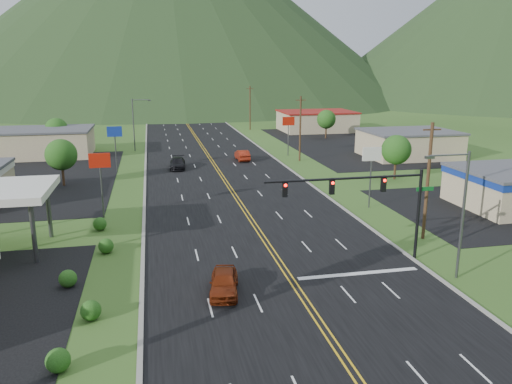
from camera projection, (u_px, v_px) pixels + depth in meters
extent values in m
cylinder|color=black|center=(418.00, 215.00, 37.82)|extent=(0.24, 0.24, 7.00)
cylinder|color=black|center=(345.00, 178.00, 35.87)|extent=(12.00, 0.18, 0.18)
cube|color=#0C591E|center=(425.00, 189.00, 37.41)|extent=(1.40, 0.06, 0.30)
cube|color=black|center=(383.00, 185.00, 36.61)|extent=(0.35, 0.28, 1.05)
sphere|color=#FF0C05|center=(385.00, 180.00, 36.35)|extent=(0.22, 0.22, 0.22)
cube|color=black|center=(332.00, 187.00, 35.81)|extent=(0.35, 0.28, 1.05)
sphere|color=#FF0C05|center=(333.00, 183.00, 35.56)|extent=(0.22, 0.22, 0.22)
cube|color=black|center=(285.00, 190.00, 35.12)|extent=(0.35, 0.28, 1.05)
sphere|color=#FF0C05|center=(286.00, 185.00, 34.86)|extent=(0.22, 0.22, 0.22)
cylinder|color=#59595E|center=(463.00, 216.00, 33.98)|extent=(0.20, 0.20, 9.00)
cylinder|color=#59595E|center=(450.00, 155.00, 32.64)|extent=(2.88, 0.12, 0.12)
cube|color=#59595E|center=(430.00, 157.00, 32.37)|extent=(0.60, 0.25, 0.18)
cylinder|color=#59595E|center=(134.00, 125.00, 86.23)|extent=(0.20, 0.20, 9.00)
cylinder|color=#59595E|center=(141.00, 100.00, 85.46)|extent=(2.88, 0.12, 0.12)
cube|color=#59595E|center=(149.00, 100.00, 85.77)|extent=(0.60, 0.25, 0.18)
cylinder|color=#59595E|center=(33.00, 231.00, 37.14)|extent=(0.36, 0.36, 5.00)
cylinder|color=#59595E|center=(49.00, 209.00, 42.83)|extent=(0.36, 0.36, 5.00)
cube|color=#C5B689|center=(34.00, 144.00, 81.73)|extent=(18.00, 11.00, 4.20)
cube|color=#4C4C51|center=(32.00, 130.00, 81.18)|extent=(18.40, 11.40, 0.30)
cube|color=#C5B689|center=(409.00, 145.00, 81.36)|extent=(14.00, 11.00, 4.00)
cube|color=#4C4C51|center=(410.00, 131.00, 80.83)|extent=(14.40, 11.40, 0.30)
cube|color=#C5B689|center=(317.00, 122.00, 113.75)|extent=(16.00, 12.00, 4.20)
cube|color=maroon|center=(317.00, 112.00, 113.19)|extent=(16.40, 12.40, 0.30)
cylinder|color=#59595E|center=(102.00, 193.00, 48.37)|extent=(0.16, 0.16, 5.00)
cube|color=#B0190A|center=(100.00, 160.00, 47.58)|extent=(2.00, 0.18, 1.40)
cylinder|color=#59595E|center=(116.00, 155.00, 69.24)|extent=(0.16, 0.16, 5.00)
cube|color=navy|center=(114.00, 132.00, 68.46)|extent=(2.00, 0.18, 1.40)
cylinder|color=#59595E|center=(370.00, 184.00, 51.85)|extent=(0.16, 0.16, 5.00)
cube|color=white|center=(372.00, 154.00, 51.06)|extent=(2.00, 0.18, 1.40)
cylinder|color=#59595E|center=(288.00, 141.00, 82.20)|extent=(0.16, 0.16, 5.00)
cube|color=#B0190A|center=(288.00, 121.00, 81.42)|extent=(2.00, 0.18, 1.40)
cylinder|color=#382314|center=(63.00, 174.00, 61.65)|extent=(0.30, 0.30, 3.00)
sphere|color=#1F4413|center=(61.00, 155.00, 61.06)|extent=(3.84, 3.84, 3.84)
cylinder|color=#382314|center=(58.00, 143.00, 86.27)|extent=(0.30, 0.30, 3.00)
sphere|color=#1F4413|center=(57.00, 129.00, 85.68)|extent=(3.84, 3.84, 3.84)
cylinder|color=#382314|center=(395.00, 168.00, 65.27)|extent=(0.30, 0.30, 3.00)
sphere|color=#1F4413|center=(396.00, 150.00, 64.68)|extent=(3.84, 3.84, 3.84)
cylinder|color=#382314|center=(326.00, 131.00, 102.11)|extent=(0.30, 0.30, 3.00)
sphere|color=#1F4413|center=(326.00, 119.00, 101.52)|extent=(3.84, 3.84, 3.84)
cylinder|color=#382314|center=(428.00, 182.00, 41.84)|extent=(0.28, 0.28, 10.00)
cube|color=#382314|center=(432.00, 130.00, 40.76)|extent=(1.60, 0.12, 0.12)
cylinder|color=#382314|center=(300.00, 129.00, 76.95)|extent=(0.28, 0.28, 10.00)
cube|color=#382314|center=(301.00, 100.00, 75.86)|extent=(1.60, 0.12, 0.12)
cylinder|color=#382314|center=(250.00, 108.00, 114.89)|extent=(0.28, 0.28, 10.00)
cube|color=#382314|center=(250.00, 89.00, 113.81)|extent=(1.60, 0.12, 0.12)
cylinder|color=#382314|center=(225.00, 98.00, 152.84)|extent=(0.28, 0.28, 10.00)
cube|color=#382314|center=(225.00, 83.00, 151.76)|extent=(1.60, 0.12, 0.12)
cone|color=#193317|center=(166.00, 1.00, 221.58)|extent=(220.00, 220.00, 85.00)
imported|color=maroon|center=(224.00, 283.00, 32.43)|extent=(2.56, 4.75, 1.54)
imported|color=black|center=(178.00, 164.00, 71.98)|extent=(2.55, 5.48, 1.55)
imported|color=maroon|center=(242.00, 155.00, 78.34)|extent=(1.75, 4.93, 1.62)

